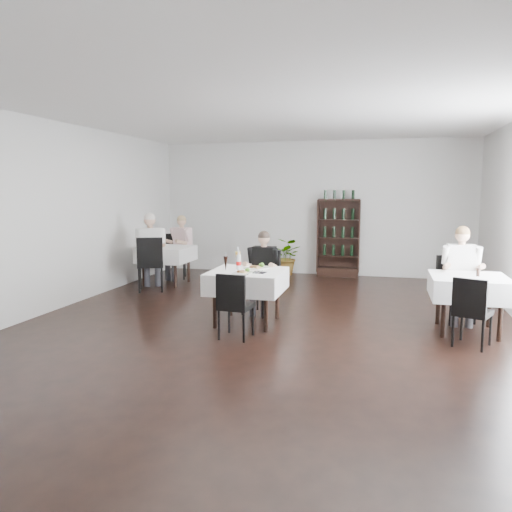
{
  "coord_description": "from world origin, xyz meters",
  "views": [
    {
      "loc": [
        1.58,
        -6.77,
        1.92
      ],
      "look_at": [
        -0.22,
        0.2,
        0.96
      ],
      "focal_mm": 35.0,
      "sensor_mm": 36.0,
      "label": 1
    }
  ],
  "objects_px": {
    "main_table": "(247,281)",
    "wine_shelf": "(338,238)",
    "diner_main": "(263,266)",
    "potted_tree": "(286,257)"
  },
  "relations": [
    {
      "from": "wine_shelf",
      "to": "main_table",
      "type": "xyz_separation_m",
      "value": [
        -0.9,
        -4.31,
        -0.23
      ]
    },
    {
      "from": "potted_tree",
      "to": "diner_main",
      "type": "distance_m",
      "value": 3.54
    },
    {
      "from": "wine_shelf",
      "to": "diner_main",
      "type": "distance_m",
      "value": 3.76
    },
    {
      "from": "main_table",
      "to": "wine_shelf",
      "type": "bearing_deg",
      "value": 78.22
    },
    {
      "from": "wine_shelf",
      "to": "potted_tree",
      "type": "bearing_deg",
      "value": -172.56
    },
    {
      "from": "main_table",
      "to": "diner_main",
      "type": "xyz_separation_m",
      "value": [
        0.07,
        0.65,
        0.13
      ]
    },
    {
      "from": "main_table",
      "to": "potted_tree",
      "type": "relative_size",
      "value": 1.21
    },
    {
      "from": "diner_main",
      "to": "main_table",
      "type": "bearing_deg",
      "value": -96.24
    },
    {
      "from": "wine_shelf",
      "to": "potted_tree",
      "type": "distance_m",
      "value": 1.23
    },
    {
      "from": "main_table",
      "to": "diner_main",
      "type": "relative_size",
      "value": 0.8
    }
  ]
}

